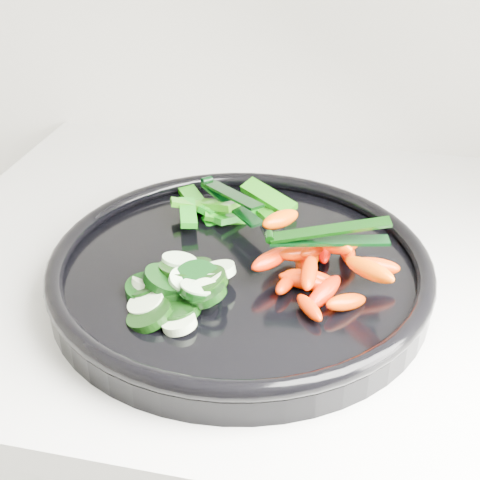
# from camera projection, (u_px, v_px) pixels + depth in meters

# --- Properties ---
(veggie_tray) EXTENTS (0.42, 0.42, 0.04)m
(veggie_tray) POSITION_uv_depth(u_px,v_px,m) (240.00, 270.00, 0.66)
(veggie_tray) COLOR black
(veggie_tray) RESTS_ON counter
(cucumber_pile) EXTENTS (0.11, 0.13, 0.04)m
(cucumber_pile) POSITION_uv_depth(u_px,v_px,m) (178.00, 286.00, 0.61)
(cucumber_pile) COLOR black
(cucumber_pile) RESTS_ON veggie_tray
(carrot_pile) EXTENTS (0.14, 0.15, 0.06)m
(carrot_pile) POSITION_uv_depth(u_px,v_px,m) (319.00, 264.00, 0.62)
(carrot_pile) COLOR #ED0F00
(carrot_pile) RESTS_ON veggie_tray
(pepper_pile) EXTENTS (0.15, 0.11, 0.04)m
(pepper_pile) POSITION_uv_depth(u_px,v_px,m) (226.00, 208.00, 0.74)
(pepper_pile) COLOR #116409
(pepper_pile) RESTS_ON veggie_tray
(tong_carrot) EXTENTS (0.11, 0.04, 0.02)m
(tong_carrot) POSITION_uv_depth(u_px,v_px,m) (326.00, 235.00, 0.61)
(tong_carrot) COLOR black
(tong_carrot) RESTS_ON carrot_pile
(tong_pepper) EXTENTS (0.09, 0.09, 0.02)m
(tong_pepper) POSITION_uv_depth(u_px,v_px,m) (229.00, 197.00, 0.72)
(tong_pepper) COLOR black
(tong_pepper) RESTS_ON pepper_pile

